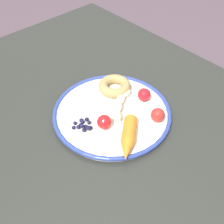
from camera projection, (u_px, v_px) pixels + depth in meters
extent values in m
cube|color=#2D2E29|center=(98.00, 120.00, 0.80)|extent=(1.18, 0.93, 0.03)
cube|color=#2B3130|center=(94.00, 78.00, 1.53)|extent=(0.05, 0.05, 0.70)
cylinder|color=white|center=(112.00, 113.00, 0.79)|extent=(0.32, 0.32, 0.01)
torus|color=#2F4395|center=(112.00, 112.00, 0.79)|extent=(0.33, 0.33, 0.01)
ellipsoid|color=beige|center=(127.00, 94.00, 0.83)|extent=(0.02, 0.04, 0.02)
ellipsoid|color=beige|center=(121.00, 100.00, 0.81)|extent=(0.04, 0.05, 0.02)
ellipsoid|color=beige|center=(117.00, 107.00, 0.78)|extent=(0.05, 0.05, 0.03)
ellipsoid|color=beige|center=(117.00, 116.00, 0.76)|extent=(0.05, 0.04, 0.02)
ellipsoid|color=beige|center=(121.00, 126.00, 0.74)|extent=(0.04, 0.03, 0.02)
cylinder|color=orange|center=(129.00, 130.00, 0.72)|extent=(0.08, 0.08, 0.04)
cone|color=orange|center=(127.00, 151.00, 0.67)|extent=(0.06, 0.06, 0.04)
torus|color=tan|center=(115.00, 86.00, 0.85)|extent=(0.13, 0.13, 0.03)
sphere|color=#191638|center=(86.00, 126.00, 0.74)|extent=(0.01, 0.01, 0.01)
sphere|color=#191638|center=(75.00, 123.00, 0.75)|extent=(0.01, 0.01, 0.01)
sphere|color=#191638|center=(89.00, 122.00, 0.75)|extent=(0.01, 0.01, 0.01)
sphere|color=#191638|center=(73.00, 127.00, 0.74)|extent=(0.01, 0.01, 0.01)
sphere|color=#191638|center=(90.00, 128.00, 0.74)|extent=(0.01, 0.01, 0.01)
sphere|color=#191638|center=(78.00, 127.00, 0.74)|extent=(0.01, 0.01, 0.01)
sphere|color=#191638|center=(84.00, 130.00, 0.73)|extent=(0.01, 0.01, 0.01)
sphere|color=#191638|center=(83.00, 122.00, 0.75)|extent=(0.01, 0.01, 0.01)
sphere|color=#191638|center=(81.00, 125.00, 0.75)|extent=(0.01, 0.01, 0.01)
sphere|color=#191638|center=(81.00, 120.00, 0.76)|extent=(0.01, 0.01, 0.01)
sphere|color=#191638|center=(87.00, 119.00, 0.76)|extent=(0.01, 0.01, 0.01)
sphere|color=#191638|center=(88.00, 128.00, 0.73)|extent=(0.01, 0.01, 0.01)
sphere|color=#191638|center=(82.00, 126.00, 0.73)|extent=(0.01, 0.01, 0.01)
sphere|color=red|center=(104.00, 122.00, 0.74)|extent=(0.04, 0.04, 0.04)
sphere|color=red|center=(144.00, 95.00, 0.81)|extent=(0.04, 0.04, 0.04)
sphere|color=red|center=(158.00, 115.00, 0.75)|extent=(0.04, 0.04, 0.04)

